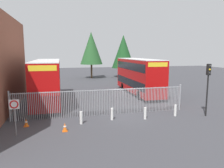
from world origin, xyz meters
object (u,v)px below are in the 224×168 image
bollard_near_right (145,113)px  bollard_far_right (175,110)px  bollard_near_left (81,118)px  traffic_cone_mid_forecourt (65,127)px  traffic_light_kerbside (208,80)px  traffic_cone_by_gate (26,123)px  bollard_center_front (112,114)px  double_decker_bus_behind_fence_left (138,75)px  speed_limit_sign_post (14,109)px  double_decker_bus_near_gate (47,80)px

bollard_near_right → bollard_far_right: (2.73, 0.18, 0.00)m
bollard_near_left → bollard_far_right: same height
traffic_cone_mid_forecourt → traffic_light_kerbside: traffic_light_kerbside is taller
bollard_far_right → traffic_light_kerbside: traffic_light_kerbside is taller
traffic_cone_by_gate → bollard_center_front: bearing=-0.0°
bollard_near_left → bollard_far_right: 7.75m
traffic_cone_mid_forecourt → double_decker_bus_behind_fence_left: bearing=50.0°
bollard_center_front → traffic_cone_mid_forecourt: bearing=-156.1°
bollard_near_left → traffic_cone_by_gate: 3.86m
double_decker_bus_behind_fence_left → traffic_cone_by_gate: size_ratio=18.32×
double_decker_bus_behind_fence_left → traffic_cone_by_gate: double_decker_bus_behind_fence_left is taller
speed_limit_sign_post → bollard_center_front: bearing=14.7°
bollard_near_left → double_decker_bus_near_gate: bearing=109.7°
bollard_far_right → traffic_cone_mid_forecourt: 9.05m
double_decker_bus_near_gate → traffic_light_kerbside: 15.16m
bollard_near_left → bollard_near_right: same height
bollard_far_right → traffic_cone_by_gate: size_ratio=1.61×
double_decker_bus_behind_fence_left → speed_limit_sign_post: size_ratio=4.50×
bollard_far_right → traffic_cone_mid_forecourt: (-8.94, -1.37, -0.19)m
bollard_center_front → speed_limit_sign_post: size_ratio=0.40×
double_decker_bus_near_gate → traffic_cone_by_gate: bearing=-99.2°
bollard_center_front → traffic_cone_by_gate: bearing=180.0°
traffic_cone_mid_forecourt → double_decker_bus_near_gate: bearing=99.7°
bollard_near_left → bollard_center_front: same height
bollard_center_front → traffic_light_kerbside: traffic_light_kerbside is taller
double_decker_bus_behind_fence_left → traffic_cone_mid_forecourt: double_decker_bus_behind_fence_left is taller
traffic_cone_by_gate → double_decker_bus_behind_fence_left: bearing=38.5°
double_decker_bus_near_gate → traffic_cone_by_gate: (-1.15, -7.10, -2.13)m
double_decker_bus_behind_fence_left → bollard_far_right: size_ratio=11.38×
bollard_far_right → bollard_near_right: bearing=-176.3°
double_decker_bus_near_gate → bollard_near_right: size_ratio=11.38×
double_decker_bus_behind_fence_left → bollard_near_left: 13.04m
double_decker_bus_behind_fence_left → bollard_near_right: bearing=-107.7°
bollard_center_front → speed_limit_sign_post: bearing=-165.3°
bollard_near_left → traffic_cone_by_gate: size_ratio=1.61×
traffic_cone_mid_forecourt → traffic_light_kerbside: bearing=4.0°
double_decker_bus_behind_fence_left → traffic_cone_by_gate: (-12.03, -9.57, -2.13)m
bollard_near_left → bollard_far_right: (7.74, 0.16, 0.00)m
bollard_center_front → traffic_cone_by_gate: size_ratio=1.61×
bollard_far_right → traffic_cone_mid_forecourt: size_ratio=1.61×
double_decker_bus_behind_fence_left → traffic_light_kerbside: 10.59m
bollard_near_left → traffic_light_kerbside: 10.54m
double_decker_bus_near_gate → bollard_far_right: size_ratio=11.38×
bollard_center_front → traffic_light_kerbside: 8.23m
bollard_near_right → traffic_light_kerbside: 5.80m
traffic_cone_mid_forecourt → traffic_light_kerbside: 11.76m
bollard_near_right → traffic_cone_mid_forecourt: bollard_near_right is taller
double_decker_bus_behind_fence_left → traffic_cone_mid_forecourt: bearing=-130.0°
bollard_near_right → speed_limit_sign_post: (-9.19, -1.33, 1.30)m
bollard_near_right → speed_limit_sign_post: 9.38m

